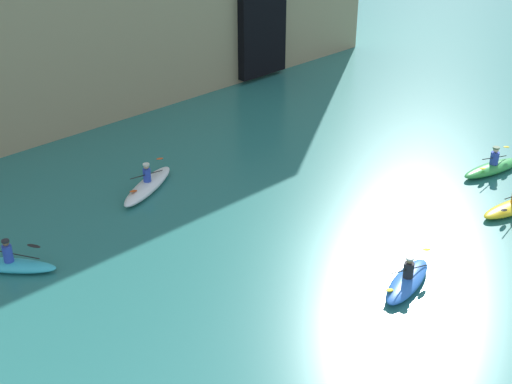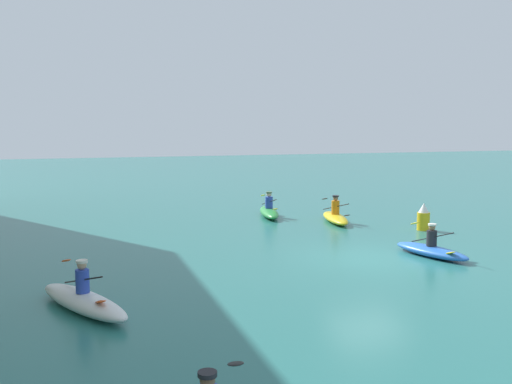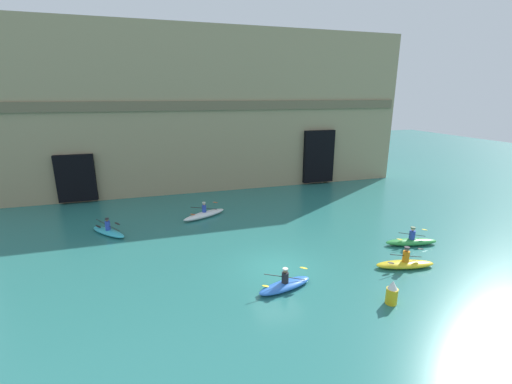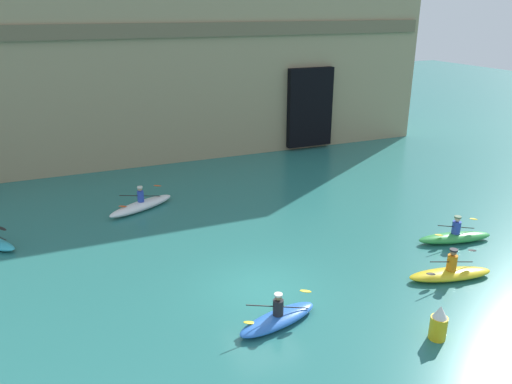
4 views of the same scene
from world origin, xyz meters
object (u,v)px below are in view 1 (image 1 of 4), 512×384
kayak_white (148,185)px  kayak_blue (407,280)px  kayak_cyan (10,264)px  kayak_green (493,167)px

kayak_white → kayak_blue: (2.17, -10.94, -0.03)m
kayak_cyan → kayak_green: bearing=28.3°
kayak_cyan → kayak_blue: 12.93m
kayak_green → kayak_blue: size_ratio=1.11×
kayak_green → kayak_cyan: bearing=-9.9°
kayak_cyan → kayak_blue: kayak_cyan is taller
kayak_cyan → kayak_blue: bearing=2.6°
kayak_white → kayak_cyan: size_ratio=1.23×
kayak_white → kayak_blue: kayak_white is taller
kayak_blue → kayak_white: bearing=86.7°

